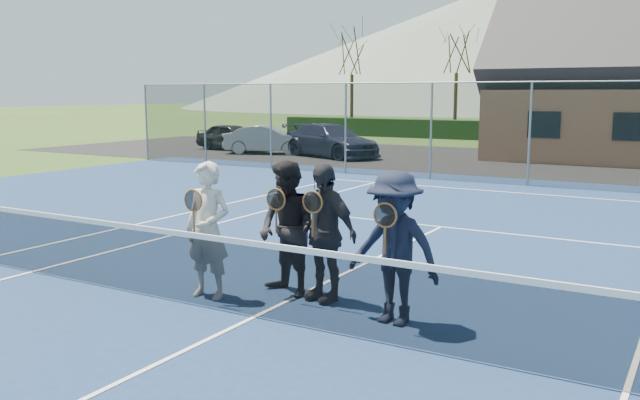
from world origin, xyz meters
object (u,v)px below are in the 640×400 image
object	(u,v)px
player_b	(288,229)
player_c	(323,232)
player_a	(208,230)
tennis_net	(254,276)
car_c	(331,141)
car_a	(232,137)
player_d	(394,248)
car_b	(267,140)

from	to	relation	value
player_b	player_c	distance (m)	0.52
player_a	player_c	xyz separation A→B (m)	(1.37, 0.65, -0.00)
player_a	player_c	bearing A→B (deg)	25.55
player_b	tennis_net	bearing A→B (deg)	-80.74
car_c	player_b	world-z (taller)	player_b
tennis_net	player_a	bearing A→B (deg)	159.35
car_a	player_d	xyz separation A→B (m)	(16.59, -18.46, 0.29)
car_a	player_d	size ratio (longest dim) A/B	2.06
player_d	car_a	bearing A→B (deg)	131.94
player_b	player_d	xyz separation A→B (m)	(1.68, -0.33, -0.00)
tennis_net	player_a	distance (m)	1.14
car_c	player_d	xyz separation A→B (m)	(10.86, -17.78, 0.23)
player_a	player_b	distance (m)	1.04
car_b	tennis_net	world-z (taller)	car_b
car_b	player_b	world-z (taller)	player_b
tennis_net	player_d	bearing A→B (deg)	23.54
car_b	player_d	world-z (taller)	player_d
player_c	player_d	xyz separation A→B (m)	(1.16, -0.37, -0.00)
car_a	car_b	size ratio (longest dim) A/B	0.98
car_c	player_c	distance (m)	19.93
car_b	tennis_net	distance (m)	22.27
car_a	car_c	distance (m)	5.77
tennis_net	car_c	bearing A→B (deg)	116.85
car_c	player_c	world-z (taller)	player_c
player_b	car_b	bearing A→B (deg)	125.44
player_b	car_a	bearing A→B (deg)	129.42
car_a	car_c	xyz separation A→B (m)	(5.73, -0.68, 0.06)
car_c	player_b	xyz separation A→B (m)	(9.18, -17.46, 0.23)
car_a	player_c	bearing A→B (deg)	-135.04
player_c	car_b	bearing A→B (deg)	126.63
tennis_net	player_d	distance (m)	1.70
player_c	player_d	bearing A→B (deg)	-17.65
car_b	car_c	distance (m)	3.21
tennis_net	player_b	size ratio (longest dim) A/B	6.49
car_a	car_b	distance (m)	2.62
car_c	tennis_net	xyz separation A→B (m)	(9.34, -18.45, -0.16)
car_b	player_a	bearing A→B (deg)	-169.16
player_a	player_d	size ratio (longest dim) A/B	1.00
player_c	tennis_net	bearing A→B (deg)	-109.12
car_a	player_b	world-z (taller)	player_b
player_c	player_b	bearing A→B (deg)	-175.30
car_a	tennis_net	xyz separation A→B (m)	(15.07, -19.13, -0.09)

